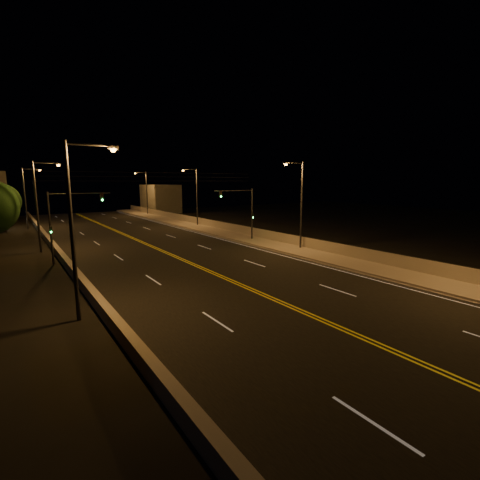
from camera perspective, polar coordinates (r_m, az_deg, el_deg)
road at (r=27.95m, az=-5.73°, el=-4.86°), size 18.00×120.00×0.02m
sidewalk at (r=34.24m, az=10.37°, el=-2.03°), size 3.60×120.00×0.30m
curb at (r=33.00m, az=8.04°, el=-2.54°), size 0.14×120.00×0.15m
parapet_wall at (r=35.28m, az=12.31°, el=-0.68°), size 0.30×120.00×1.00m
jersey_barrier at (r=25.03m, az=-24.30°, el=-6.56°), size 0.45×120.00×0.74m
distant_building_right at (r=80.81m, az=-12.94°, el=6.63°), size 6.00×10.00×6.18m
parapet_rail at (r=35.19m, az=12.34°, el=0.17°), size 0.06×120.00×0.06m
lane_markings at (r=27.88m, az=-5.65°, el=-4.86°), size 17.32×116.00×0.00m
streetlight_1 at (r=35.16m, az=9.75°, el=6.50°), size 2.55×0.28×8.88m
streetlight_2 at (r=53.88m, az=-7.36°, el=7.60°), size 2.55×0.28×8.88m
streetlight_3 at (r=74.65m, az=-15.28°, el=7.89°), size 2.55×0.28×8.88m
streetlight_4 at (r=18.82m, az=-25.15°, el=3.12°), size 2.55×0.28×8.88m
streetlight_5 at (r=39.30m, az=-30.05°, el=5.67°), size 2.55×0.28×8.88m
streetlight_6 at (r=59.83m, az=-31.59°, el=6.46°), size 2.55×0.28×8.88m
traffic_signal_right at (r=39.91m, az=0.83°, el=5.18°), size 5.11×0.31×6.14m
traffic_signal_left at (r=32.99m, az=-27.06°, el=3.19°), size 5.11×0.31×6.14m
overhead_wires at (r=35.72m, az=-13.34°, el=10.06°), size 22.00×0.03×0.83m
tree_2 at (r=58.98m, az=-34.54°, el=5.25°), size 4.92×4.92×6.67m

